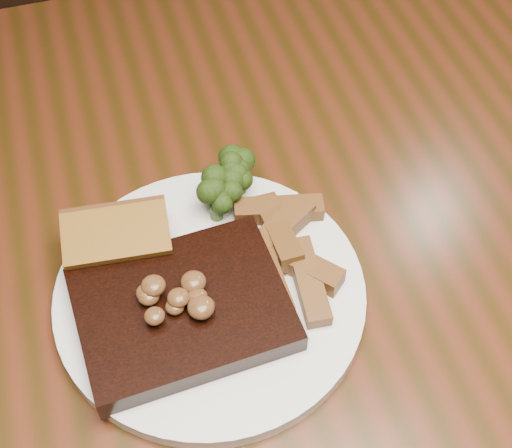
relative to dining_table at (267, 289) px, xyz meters
The scene contains 9 objects.
dining_table is the anchor object (origin of this frame).
chair_far 0.75m from the dining_table, 100.20° to the left, with size 0.53×0.53×0.87m.
plate 0.13m from the dining_table, 145.13° to the right, with size 0.28×0.28×0.01m, color white.
steak 0.17m from the dining_table, 145.53° to the right, with size 0.18×0.14×0.03m, color black.
steak_bone 0.20m from the dining_table, 127.62° to the right, with size 0.14×0.01×0.02m, color beige.
mushroom_pile 0.19m from the dining_table, 147.81° to the right, with size 0.06×0.06×0.03m, color brown, non-canonical shape.
garlic_bread 0.18m from the dining_table, behind, with size 0.10×0.05×0.02m, color #8C5E19.
potato_wedges 0.12m from the dining_table, 96.98° to the right, with size 0.11×0.11×0.02m, color brown, non-canonical shape.
broccoli_cluster 0.13m from the dining_table, 123.23° to the left, with size 0.07×0.07×0.04m, color #263D0D, non-canonical shape.
Camera 1 is at (-0.13, -0.39, 1.32)m, focal length 50.00 mm.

